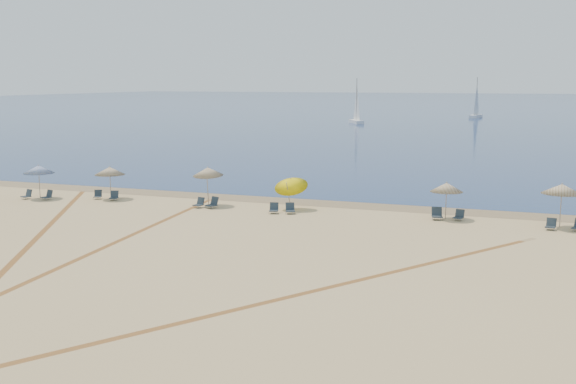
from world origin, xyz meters
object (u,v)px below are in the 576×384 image
(umbrella_3, at_px, (291,183))
(chair_10, at_px, (551,225))
(chair_9, at_px, (459,216))
(umbrella_0, at_px, (39,169))
(chair_6, at_px, (274,209))
(umbrella_2, at_px, (208,172))
(umbrella_5, at_px, (562,189))
(chair_5, at_px, (213,203))
(umbrella_4, at_px, (447,187))
(chair_7, at_px, (290,209))
(chair_0, at_px, (27,195))
(sailboat_0, at_px, (357,110))
(chair_8, at_px, (437,214))
(chair_4, at_px, (199,203))
(chair_3, at_px, (114,196))
(sailboat_3, at_px, (476,106))
(umbrella_1, at_px, (110,171))
(chair_2, at_px, (98,195))
(chair_1, at_px, (48,195))

(umbrella_3, bearing_deg, chair_10, -3.22)
(chair_9, relative_size, chair_10, 1.05)
(umbrella_0, relative_size, chair_6, 3.14)
(umbrella_2, relative_size, chair_10, 3.74)
(chair_9, bearing_deg, chair_10, 4.42)
(umbrella_5, bearing_deg, chair_10, -120.06)
(chair_5, bearing_deg, umbrella_5, 26.08)
(umbrella_4, xyz_separation_m, chair_7, (-9.39, -1.67, -1.62))
(umbrella_3, height_order, umbrella_4, umbrella_3)
(umbrella_3, distance_m, chair_10, 15.87)
(chair_7, bearing_deg, umbrella_2, 147.13)
(chair_0, bearing_deg, sailboat_0, 103.69)
(umbrella_3, height_order, chair_6, umbrella_3)
(umbrella_4, distance_m, chair_8, 1.72)
(umbrella_2, height_order, chair_6, umbrella_2)
(chair_4, xyz_separation_m, chair_8, (15.24, 1.27, 0.03))
(chair_3, bearing_deg, chair_5, -20.42)
(chair_4, xyz_separation_m, sailboat_0, (-11.94, 89.98, 2.30))
(chair_6, relative_size, sailboat_3, 0.09)
(umbrella_3, distance_m, chair_7, 2.00)
(umbrella_3, relative_size, chair_9, 3.29)
(sailboat_3, bearing_deg, chair_0, -89.96)
(umbrella_2, distance_m, sailboat_0, 89.79)
(chair_3, distance_m, chair_9, 23.39)
(umbrella_1, xyz_separation_m, umbrella_4, (23.19, 0.70, -0.06))
(chair_8, bearing_deg, chair_9, -4.90)
(sailboat_0, bearing_deg, umbrella_4, -102.16)
(umbrella_2, height_order, chair_4, umbrella_2)
(umbrella_4, bearing_deg, chair_2, -177.35)
(chair_2, bearing_deg, umbrella_1, 2.75)
(umbrella_4, height_order, chair_0, umbrella_4)
(chair_0, relative_size, sailboat_0, 0.09)
(umbrella_5, bearing_deg, chair_0, -176.08)
(chair_7, relative_size, chair_10, 1.17)
(chair_6, height_order, sailboat_3, sailboat_3)
(chair_8, bearing_deg, chair_3, 168.47)
(umbrella_1, xyz_separation_m, chair_0, (-5.47, -2.10, -1.68))
(chair_1, bearing_deg, umbrella_0, 175.65)
(chair_10, xyz_separation_m, sailboat_3, (-13.57, 117.58, 2.39))
(umbrella_0, xyz_separation_m, umbrella_3, (18.20, 1.89, -0.32))
(chair_9, distance_m, sailboat_3, 116.97)
(umbrella_1, relative_size, sailboat_3, 0.26)
(chair_10, relative_size, sailboat_3, 0.08)
(umbrella_0, relative_size, chair_2, 3.14)
(umbrella_4, relative_size, chair_8, 2.67)
(umbrella_5, height_order, chair_4, umbrella_5)
(chair_4, distance_m, chair_10, 21.64)
(umbrella_2, xyz_separation_m, chair_0, (-13.14, -2.05, -1.98))
(umbrella_3, height_order, chair_2, umbrella_3)
(chair_6, xyz_separation_m, chair_10, (16.34, 0.69, -0.01))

